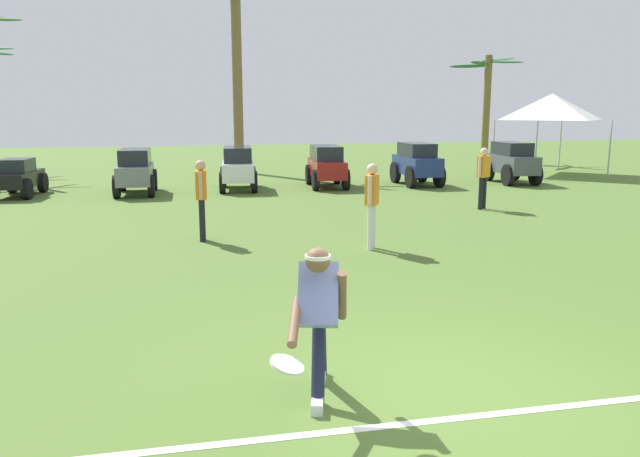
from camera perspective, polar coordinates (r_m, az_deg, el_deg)
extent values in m
plane|color=#4D6A2B|center=(5.79, 11.63, -15.13)|extent=(80.00, 80.00, 0.00)
cube|color=white|center=(5.53, 13.10, -16.46)|extent=(19.72, 0.56, 0.01)
cylinder|color=#191E38|center=(5.52, -0.16, -12.16)|extent=(0.21, 0.37, 0.72)
cube|color=silver|center=(5.50, -0.24, -15.78)|extent=(0.17, 0.28, 0.10)
cylinder|color=#191E38|center=(5.80, 0.00, -10.96)|extent=(0.23, 0.46, 0.69)
cube|color=silver|center=(6.06, 0.07, -13.15)|extent=(0.17, 0.28, 0.10)
cube|color=#7A84C6|center=(5.35, -0.14, -6.08)|extent=(0.45, 0.50, 0.57)
sphere|color=brown|center=(5.14, -0.21, -2.92)|extent=(0.26, 0.26, 0.21)
cylinder|color=white|center=(5.13, -0.21, -2.59)|extent=(0.27, 0.27, 0.03)
cylinder|color=brown|center=(5.14, -2.32, -8.45)|extent=(0.24, 0.57, 0.27)
cylinder|color=brown|center=(5.39, 2.02, -6.15)|extent=(0.16, 0.29, 0.49)
cylinder|color=white|center=(4.79, -3.03, -12.33)|extent=(0.36, 0.36, 0.11)
cylinder|color=black|center=(16.33, 14.48, 3.12)|extent=(0.15, 0.15, 0.82)
cylinder|color=black|center=(16.48, 14.78, 3.18)|extent=(0.15, 0.15, 0.82)
cube|color=orange|center=(16.33, 14.74, 5.51)|extent=(0.39, 0.36, 0.54)
cylinder|color=beige|center=(16.15, 14.39, 5.51)|extent=(0.10, 0.10, 0.52)
cylinder|color=beige|center=(16.52, 15.09, 5.59)|extent=(0.10, 0.10, 0.52)
sphere|color=beige|center=(16.30, 14.81, 6.81)|extent=(0.28, 0.28, 0.20)
cylinder|color=silver|center=(11.28, 4.64, 0.07)|extent=(0.15, 0.15, 0.82)
cylinder|color=silver|center=(11.45, 4.81, 0.24)|extent=(0.15, 0.15, 0.82)
cube|color=orange|center=(11.26, 4.78, 3.56)|extent=(0.34, 0.39, 0.54)
cylinder|color=beige|center=(11.05, 4.57, 3.47)|extent=(0.10, 0.10, 0.52)
cylinder|color=beige|center=(11.46, 4.98, 3.73)|extent=(0.10, 0.10, 0.52)
sphere|color=beige|center=(11.22, 4.81, 5.43)|extent=(0.27, 0.27, 0.20)
cylinder|color=black|center=(12.16, -10.73, 0.71)|extent=(0.12, 0.12, 0.82)
cylinder|color=black|center=(12.34, -10.70, 0.85)|extent=(0.12, 0.12, 0.82)
cube|color=orange|center=(12.15, -10.83, 3.94)|extent=(0.23, 0.36, 0.54)
cylinder|color=tan|center=(11.94, -10.87, 3.87)|extent=(0.08, 0.08, 0.52)
cylinder|color=tan|center=(12.36, -10.79, 4.10)|extent=(0.08, 0.08, 0.52)
sphere|color=tan|center=(12.11, -10.89, 5.68)|extent=(0.22, 0.22, 0.20)
cube|color=black|center=(20.30, -25.86, 4.12)|extent=(1.11, 2.28, 0.42)
cube|color=#1E232B|center=(20.17, -26.04, 5.21)|extent=(0.89, 1.17, 0.38)
cylinder|color=black|center=(21.19, -26.34, 3.75)|extent=(0.24, 0.61, 0.60)
cylinder|color=black|center=(20.92, -24.00, 3.86)|extent=(0.24, 0.61, 0.60)
cylinder|color=black|center=(19.46, -25.22, 3.30)|extent=(0.24, 0.61, 0.60)
cube|color=slate|center=(19.53, -16.51, 4.82)|extent=(1.02, 2.42, 0.55)
cube|color=#1E232B|center=(19.64, -16.56, 6.33)|extent=(0.89, 1.82, 0.46)
cylinder|color=black|center=(20.43, -17.64, 4.23)|extent=(0.20, 0.66, 0.66)
cylinder|color=black|center=(20.36, -14.94, 4.35)|extent=(0.20, 0.66, 0.66)
cylinder|color=black|center=(18.78, -18.11, 3.65)|extent=(0.20, 0.66, 0.66)
cylinder|color=black|center=(18.70, -15.18, 3.79)|extent=(0.20, 0.66, 0.66)
cube|color=silver|center=(19.91, -7.50, 5.28)|extent=(1.20, 2.49, 0.55)
cube|color=#1E232B|center=(20.02, -7.54, 6.76)|extent=(1.02, 1.88, 0.46)
cylinder|color=black|center=(20.78, -8.82, 4.71)|extent=(0.25, 0.67, 0.66)
cylinder|color=black|center=(20.78, -6.17, 4.78)|extent=(0.25, 0.67, 0.66)
cylinder|color=black|center=(19.11, -8.92, 4.18)|extent=(0.25, 0.67, 0.66)
cylinder|color=black|center=(19.12, -6.03, 4.25)|extent=(0.25, 0.67, 0.66)
cube|color=maroon|center=(20.40, 0.62, 5.51)|extent=(1.18, 2.48, 0.55)
cube|color=#1E232B|center=(20.51, 0.55, 6.95)|extent=(1.01, 1.87, 0.46)
cylinder|color=black|center=(21.19, -1.02, 4.96)|extent=(0.24, 0.67, 0.66)
cylinder|color=black|center=(21.33, 1.55, 4.99)|extent=(0.24, 0.67, 0.66)
cylinder|color=black|center=(19.54, -0.40, 4.46)|extent=(0.24, 0.67, 0.66)
cylinder|color=black|center=(19.69, 2.37, 4.50)|extent=(0.24, 0.67, 0.66)
cube|color=navy|center=(21.22, 8.85, 5.74)|extent=(1.05, 2.38, 0.60)
cube|color=#1E232B|center=(21.23, 8.84, 7.15)|extent=(0.91, 1.57, 0.44)
cylinder|color=black|center=(21.82, 6.90, 5.13)|extent=(0.20, 0.72, 0.72)
cylinder|color=black|center=(22.15, 9.31, 5.15)|extent=(0.20, 0.72, 0.72)
cylinder|color=black|center=(20.36, 8.30, 4.69)|extent=(0.20, 0.72, 0.72)
cylinder|color=black|center=(20.71, 10.85, 4.71)|extent=(0.20, 0.72, 0.72)
cube|color=#474C51|center=(22.52, 17.12, 5.67)|extent=(1.17, 2.42, 0.60)
cube|color=#1E232B|center=(22.53, 17.14, 7.00)|extent=(0.98, 1.61, 0.44)
cylinder|color=black|center=(23.04, 15.14, 5.14)|extent=(0.24, 0.73, 0.72)
cylinder|color=black|center=(23.46, 17.33, 5.12)|extent=(0.24, 0.73, 0.72)
cylinder|color=black|center=(21.64, 16.80, 4.70)|extent=(0.24, 0.73, 0.72)
cylinder|color=black|center=(22.08, 19.10, 4.68)|extent=(0.24, 0.73, 0.72)
cylinder|color=brown|center=(25.40, -7.57, 13.42)|extent=(0.39, 0.39, 7.36)
cylinder|color=brown|center=(31.59, 14.97, 10.52)|extent=(0.35, 0.35, 5.02)
ellipsoid|color=#275C31|center=(31.96, 16.68, 14.38)|extent=(1.74, 0.52, 0.16)
ellipsoid|color=#275C31|center=(32.38, 14.89, 14.55)|extent=(0.64, 1.46, 0.16)
ellipsoid|color=#275C31|center=(31.82, 13.46, 14.24)|extent=(1.62, 1.33, 0.19)
ellipsoid|color=#275C31|center=(30.81, 14.42, 14.44)|extent=(1.65, 1.34, 0.18)
ellipsoid|color=#275C31|center=(31.15, 16.26, 14.63)|extent=(0.73, 1.55, 0.15)
cylinder|color=#B2B5BA|center=(28.33, 21.10, 7.20)|extent=(0.06, 0.06, 2.10)
cylinder|color=#B2B5BA|center=(26.70, 15.57, 7.34)|extent=(0.06, 0.06, 2.10)
cylinder|color=#B2B5BA|center=(25.84, 24.98, 6.62)|extent=(0.06, 0.06, 2.10)
cylinder|color=#B2B5BA|center=(24.05, 19.14, 6.79)|extent=(0.06, 0.06, 2.10)
pyramid|color=white|center=(26.14, 20.43, 10.40)|extent=(3.25, 3.25, 1.00)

